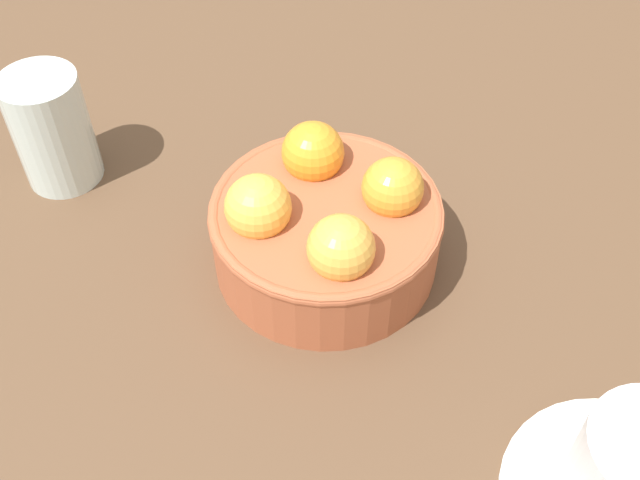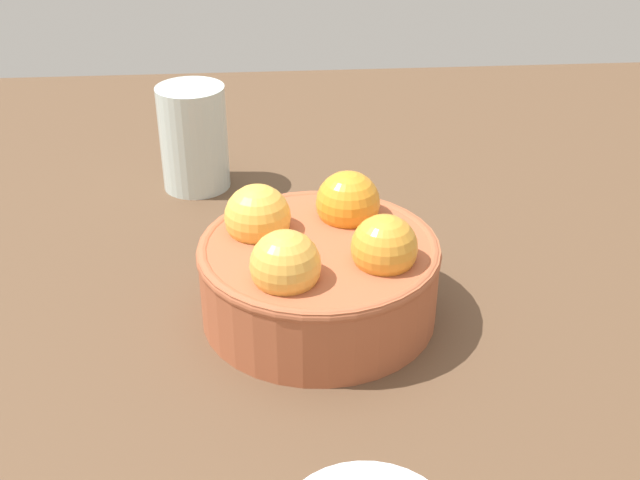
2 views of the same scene
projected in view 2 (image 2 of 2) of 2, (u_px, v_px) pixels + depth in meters
The scene contains 3 objects.
ground_plane at pixel (319, 331), 59.46cm from camera, with size 112.84×106.22×3.35cm, color brown.
terracotta_bowl at pixel (318, 268), 56.69cm from camera, with size 17.16×17.16×9.24cm.
water_glass at pixel (194, 138), 74.61cm from camera, with size 6.33×6.33×9.88cm, color silver.
Camera 2 is at (47.96, -3.67, 33.93)cm, focal length 44.86 mm.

